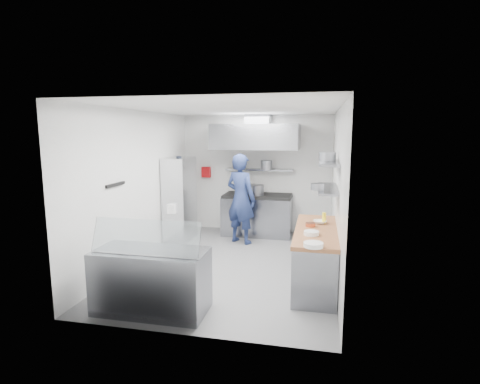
% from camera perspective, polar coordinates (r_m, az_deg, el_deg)
% --- Properties ---
extents(floor, '(5.00, 5.00, 0.00)m').
position_cam_1_polar(floor, '(7.02, -1.04, -10.90)').
color(floor, '#565659').
rests_on(floor, ground).
extents(ceiling, '(5.00, 5.00, 0.00)m').
position_cam_1_polar(ceiling, '(6.61, -1.11, 12.56)').
color(ceiling, silver).
rests_on(ceiling, wall_back).
extents(wall_back, '(3.60, 2.80, 0.02)m').
position_cam_1_polar(wall_back, '(9.10, 2.49, 2.79)').
color(wall_back, white).
rests_on(wall_back, floor).
extents(wall_front, '(3.60, 2.80, 0.02)m').
position_cam_1_polar(wall_front, '(4.32, -8.62, -4.43)').
color(wall_front, white).
rests_on(wall_front, floor).
extents(wall_left, '(2.80, 5.00, 0.02)m').
position_cam_1_polar(wall_left, '(7.29, -15.00, 0.90)').
color(wall_left, white).
rests_on(wall_left, floor).
extents(wall_right, '(2.80, 5.00, 0.02)m').
position_cam_1_polar(wall_right, '(6.51, 14.56, -0.04)').
color(wall_right, white).
rests_on(wall_right, floor).
extents(gas_range, '(1.60, 0.80, 0.90)m').
position_cam_1_polar(gas_range, '(8.85, 2.66, -3.63)').
color(gas_range, gray).
rests_on(gas_range, floor).
extents(cooktop, '(1.57, 0.78, 0.06)m').
position_cam_1_polar(cooktop, '(8.76, 2.68, -0.56)').
color(cooktop, black).
rests_on(cooktop, gas_range).
extents(stock_pot_left, '(0.29, 0.29, 0.20)m').
position_cam_1_polar(stock_pot_left, '(8.86, 0.41, 0.40)').
color(stock_pot_left, slate).
rests_on(stock_pot_left, cooktop).
extents(stock_pot_mid, '(0.36, 0.36, 0.24)m').
position_cam_1_polar(stock_pot_mid, '(8.64, 2.49, 0.31)').
color(stock_pot_mid, slate).
rests_on(stock_pot_mid, cooktop).
extents(over_range_shelf, '(1.60, 0.30, 0.04)m').
position_cam_1_polar(over_range_shelf, '(8.92, 2.96, 3.43)').
color(over_range_shelf, gray).
rests_on(over_range_shelf, wall_back).
extents(shelf_pot_a, '(0.28, 0.28, 0.18)m').
position_cam_1_polar(shelf_pot_a, '(8.90, -0.27, 4.15)').
color(shelf_pot_a, slate).
rests_on(shelf_pot_a, over_range_shelf).
extents(shelf_pot_b, '(0.27, 0.27, 0.22)m').
position_cam_1_polar(shelf_pot_b, '(8.64, 4.05, 4.10)').
color(shelf_pot_b, slate).
rests_on(shelf_pot_b, over_range_shelf).
extents(extractor_hood, '(1.90, 1.15, 0.55)m').
position_cam_1_polar(extractor_hood, '(8.46, 2.56, 8.42)').
color(extractor_hood, gray).
rests_on(extractor_hood, wall_back).
extents(hood_duct, '(0.55, 0.55, 0.24)m').
position_cam_1_polar(hood_duct, '(8.69, 2.82, 10.94)').
color(hood_duct, slate).
rests_on(hood_duct, extractor_hood).
extents(red_firebox, '(0.22, 0.10, 0.26)m').
position_cam_1_polar(red_firebox, '(9.33, -5.17, 3.04)').
color(red_firebox, '#B40E13').
rests_on(red_firebox, wall_back).
extents(chef, '(0.84, 0.72, 1.95)m').
position_cam_1_polar(chef, '(8.09, 0.12, -1.04)').
color(chef, '#1A264F').
rests_on(chef, floor).
extents(wire_rack, '(0.50, 0.90, 1.85)m').
position_cam_1_polar(wire_rack, '(8.45, -9.16, -1.06)').
color(wire_rack, silver).
rests_on(wire_rack, floor).
extents(rack_bin_a, '(0.17, 0.21, 0.19)m').
position_cam_1_polar(rack_bin_a, '(8.08, -10.24, -2.47)').
color(rack_bin_a, white).
rests_on(rack_bin_a, wire_rack).
extents(rack_bin_b, '(0.13, 0.17, 0.15)m').
position_cam_1_polar(rack_bin_b, '(8.51, -8.91, 1.57)').
color(rack_bin_b, yellow).
rests_on(rack_bin_b, wire_rack).
extents(rack_jar, '(0.12, 0.12, 0.18)m').
position_cam_1_polar(rack_jar, '(8.21, -9.30, 4.79)').
color(rack_jar, black).
rests_on(rack_jar, wire_rack).
extents(knife_strip, '(0.04, 0.55, 0.05)m').
position_cam_1_polar(knife_strip, '(6.47, -18.45, 1.08)').
color(knife_strip, black).
rests_on(knife_strip, wall_left).
extents(prep_counter_base, '(0.62, 2.00, 0.84)m').
position_cam_1_polar(prep_counter_base, '(6.15, 11.40, -9.87)').
color(prep_counter_base, gray).
rests_on(prep_counter_base, floor).
extents(prep_counter_top, '(0.65, 2.04, 0.06)m').
position_cam_1_polar(prep_counter_top, '(6.02, 11.53, -5.82)').
color(prep_counter_top, brown).
rests_on(prep_counter_top, prep_counter_base).
extents(plate_stack_a, '(0.26, 0.26, 0.06)m').
position_cam_1_polar(plate_stack_a, '(5.09, 11.12, -7.89)').
color(plate_stack_a, white).
rests_on(plate_stack_a, prep_counter_top).
extents(plate_stack_b, '(0.22, 0.22, 0.06)m').
position_cam_1_polar(plate_stack_b, '(5.65, 10.82, -6.16)').
color(plate_stack_b, white).
rests_on(plate_stack_b, prep_counter_top).
extents(copper_pan, '(0.16, 0.16, 0.06)m').
position_cam_1_polar(copper_pan, '(6.15, 10.68, -4.91)').
color(copper_pan, '#BF5A35').
rests_on(copper_pan, prep_counter_top).
extents(squeeze_bottle, '(0.06, 0.06, 0.18)m').
position_cam_1_polar(squeeze_bottle, '(6.39, 12.69, -3.87)').
color(squeeze_bottle, yellow).
rests_on(squeeze_bottle, prep_counter_top).
extents(mixing_bowl, '(0.23, 0.23, 0.05)m').
position_cam_1_polar(mixing_bowl, '(6.37, 12.10, -4.49)').
color(mixing_bowl, white).
rests_on(mixing_bowl, prep_counter_top).
extents(wall_shelf_lower, '(0.30, 1.30, 0.04)m').
position_cam_1_polar(wall_shelf_lower, '(6.19, 13.23, 0.49)').
color(wall_shelf_lower, gray).
rests_on(wall_shelf_lower, wall_right).
extents(wall_shelf_upper, '(0.30, 1.30, 0.04)m').
position_cam_1_polar(wall_shelf_upper, '(6.14, 13.37, 4.36)').
color(wall_shelf_upper, gray).
rests_on(wall_shelf_upper, wall_right).
extents(shelf_pot_c, '(0.20, 0.20, 0.10)m').
position_cam_1_polar(shelf_pot_c, '(5.89, 11.69, 0.79)').
color(shelf_pot_c, slate).
rests_on(shelf_pot_c, wall_shelf_lower).
extents(shelf_pot_d, '(0.28, 0.28, 0.14)m').
position_cam_1_polar(shelf_pot_d, '(6.34, 13.17, 5.33)').
color(shelf_pot_d, slate).
rests_on(shelf_pot_d, wall_shelf_upper).
extents(display_case, '(1.50, 0.70, 0.85)m').
position_cam_1_polar(display_case, '(5.31, -13.34, -13.03)').
color(display_case, gray).
rests_on(display_case, floor).
extents(display_glass, '(1.47, 0.19, 0.42)m').
position_cam_1_polar(display_glass, '(5.00, -14.20, -6.65)').
color(display_glass, silver).
rests_on(display_glass, display_case).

